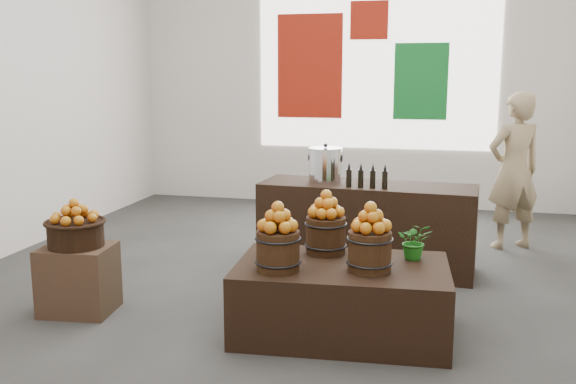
% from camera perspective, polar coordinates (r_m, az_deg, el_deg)
% --- Properties ---
extents(ground, '(7.00, 7.00, 0.00)m').
position_cam_1_polar(ground, '(5.73, 0.64, -7.93)').
color(ground, '#383836').
rests_on(ground, ground).
extents(back_wall, '(6.00, 0.04, 4.00)m').
position_cam_1_polar(back_wall, '(8.88, 5.87, 11.70)').
color(back_wall, beige).
rests_on(back_wall, ground).
extents(back_opening, '(3.20, 0.02, 2.40)m').
position_cam_1_polar(back_opening, '(8.82, 7.82, 11.67)').
color(back_opening, white).
rests_on(back_opening, back_wall).
extents(deco_red_left, '(0.90, 0.04, 1.40)m').
position_cam_1_polar(deco_red_left, '(8.95, 1.95, 11.10)').
color(deco_red_left, maroon).
rests_on(deco_red_left, back_wall).
extents(deco_green_right, '(0.70, 0.04, 1.00)m').
position_cam_1_polar(deco_green_right, '(8.77, 11.72, 9.59)').
color(deco_green_right, '#106723').
rests_on(deco_green_right, back_wall).
extents(deco_red_upper, '(0.50, 0.04, 0.50)m').
position_cam_1_polar(deco_red_upper, '(8.85, 7.23, 14.92)').
color(deco_red_upper, maroon).
rests_on(deco_red_upper, back_wall).
extents(crate, '(0.56, 0.48, 0.52)m').
position_cam_1_polar(crate, '(5.21, -18.12, -7.38)').
color(crate, brown).
rests_on(crate, ground).
extents(wicker_basket, '(0.42, 0.42, 0.19)m').
position_cam_1_polar(wicker_basket, '(5.11, -18.35, -3.58)').
color(wicker_basket, black).
rests_on(wicker_basket, crate).
extents(apples_in_basket, '(0.33, 0.33, 0.17)m').
position_cam_1_polar(apples_in_basket, '(5.07, -18.47, -1.58)').
color(apples_in_basket, '#A70B05').
rests_on(apples_in_basket, wicker_basket).
extents(display_table, '(1.52, 1.00, 0.51)m').
position_cam_1_polar(display_table, '(4.58, 4.79, -9.46)').
color(display_table, black).
rests_on(display_table, ground).
extents(apple_bucket_front_left, '(0.29, 0.29, 0.27)m').
position_cam_1_polar(apple_bucket_front_left, '(4.32, -0.90, -5.24)').
color(apple_bucket_front_left, '#35210E').
rests_on(apple_bucket_front_left, display_table).
extents(apples_in_bucket_front_left, '(0.22, 0.22, 0.20)m').
position_cam_1_polar(apples_in_bucket_front_left, '(4.26, -0.91, -2.22)').
color(apples_in_bucket_front_left, '#A70B05').
rests_on(apples_in_bucket_front_left, apple_bucket_front_left).
extents(apple_bucket_front_right, '(0.29, 0.29, 0.27)m').
position_cam_1_polar(apple_bucket_front_right, '(4.34, 7.26, -5.25)').
color(apple_bucket_front_right, '#35210E').
rests_on(apple_bucket_front_right, display_table).
extents(apples_in_bucket_front_right, '(0.22, 0.22, 0.20)m').
position_cam_1_polar(apples_in_bucket_front_right, '(4.28, 7.34, -2.25)').
color(apples_in_bucket_front_right, '#A70B05').
rests_on(apples_in_bucket_front_right, apple_bucket_front_right).
extents(apple_bucket_rear, '(0.29, 0.29, 0.27)m').
position_cam_1_polar(apple_bucket_rear, '(4.73, 3.38, -3.85)').
color(apple_bucket_rear, '#35210E').
rests_on(apple_bucket_rear, display_table).
extents(apples_in_bucket_rear, '(0.22, 0.22, 0.20)m').
position_cam_1_polar(apples_in_bucket_rear, '(4.68, 3.41, -1.08)').
color(apples_in_bucket_rear, '#A70B05').
rests_on(apples_in_bucket_rear, apple_bucket_rear).
extents(herb_garnish_right, '(0.26, 0.23, 0.27)m').
position_cam_1_polar(herb_garnish_right, '(4.66, 11.20, -4.28)').
color(herb_garnish_right, '#166114').
rests_on(herb_garnish_right, display_table).
extents(herb_garnish_left, '(0.19, 0.17, 0.29)m').
position_cam_1_polar(herb_garnish_left, '(4.72, -1.67, -3.73)').
color(herb_garnish_left, '#166114').
rests_on(herb_garnish_left, display_table).
extents(counter, '(2.01, 0.76, 0.81)m').
position_cam_1_polar(counter, '(6.03, 7.00, -3.08)').
color(counter, black).
rests_on(counter, ground).
extents(stock_pot_left, '(0.30, 0.30, 0.30)m').
position_cam_1_polar(stock_pot_left, '(6.01, 3.34, 2.33)').
color(stock_pot_left, silver).
rests_on(stock_pot_left, counter).
extents(oil_cruets, '(0.29, 0.07, 0.22)m').
position_cam_1_polar(oil_cruets, '(5.74, 6.75, 1.48)').
color(oil_cruets, black).
rests_on(oil_cruets, counter).
extents(shopper, '(0.71, 0.63, 1.64)m').
position_cam_1_polar(shopper, '(7.02, 19.45, 1.78)').
color(shopper, '#937E5A').
rests_on(shopper, ground).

